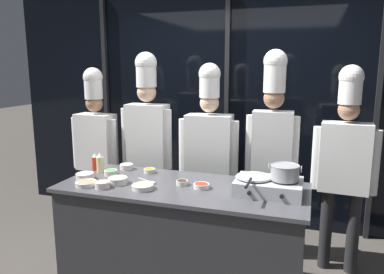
{
  "coord_description": "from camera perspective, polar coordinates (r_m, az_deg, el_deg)",
  "views": [
    {
      "loc": [
        0.97,
        -2.68,
        1.86
      ],
      "look_at": [
        0.0,
        0.25,
        1.26
      ],
      "focal_mm": 35.0,
      "sensor_mm": 36.0,
      "label": 1
    }
  ],
  "objects": [
    {
      "name": "chef_line",
      "position": [
        3.65,
        2.59,
        -1.55
      ],
      "size": [
        0.59,
        0.25,
        1.88
      ],
      "rotation": [
        0.0,
        0.0,
        3.19
      ],
      "color": "#4C4C51",
      "rests_on": "ground_plane"
    },
    {
      "name": "chef_pastry",
      "position": [
        3.57,
        12.13,
        -0.08
      ],
      "size": [
        0.49,
        0.21,
        2.0
      ],
      "rotation": [
        0.0,
        0.0,
        3.2
      ],
      "color": "#4C4C51",
      "rests_on": "ground_plane"
    },
    {
      "name": "prep_bowl_chili_flakes",
      "position": [
        2.94,
        1.44,
        -7.41
      ],
      "size": [
        0.13,
        0.13,
        0.04
      ],
      "color": "silver",
      "rests_on": "demo_counter"
    },
    {
      "name": "prep_bowl_garlic",
      "position": [
        3.51,
        -9.97,
        -4.42
      ],
      "size": [
        0.12,
        0.12,
        0.05
      ],
      "color": "silver",
      "rests_on": "demo_counter"
    },
    {
      "name": "frying_pan",
      "position": [
        2.85,
        9.38,
        -5.75
      ],
      "size": [
        0.28,
        0.48,
        0.04
      ],
      "color": "#ADAFB5",
      "rests_on": "portable_stove"
    },
    {
      "name": "prep_bowl_bean_sprouts",
      "position": [
        3.29,
        -16.01,
        -5.68
      ],
      "size": [
        0.15,
        0.15,
        0.05
      ],
      "color": "silver",
      "rests_on": "demo_counter"
    },
    {
      "name": "prep_bowl_carrots",
      "position": [
        3.37,
        -6.49,
        -5.08
      ],
      "size": [
        0.1,
        0.1,
        0.04
      ],
      "color": "silver",
      "rests_on": "demo_counter"
    },
    {
      "name": "prep_bowl_soy_glaze",
      "position": [
        3.01,
        -1.53,
        -6.92
      ],
      "size": [
        0.09,
        0.09,
        0.04
      ],
      "color": "silver",
      "rests_on": "demo_counter"
    },
    {
      "name": "chef_head",
      "position": [
        4.13,
        -14.43,
        -0.64
      ],
      "size": [
        0.54,
        0.24,
        1.83
      ],
      "rotation": [
        0.0,
        0.0,
        3.09
      ],
      "color": "#2D3856",
      "rests_on": "ground_plane"
    },
    {
      "name": "portable_stove",
      "position": [
        2.86,
        11.59,
        -7.39
      ],
      "size": [
        0.49,
        0.36,
        0.12
      ],
      "color": "#B2B5BA",
      "rests_on": "demo_counter"
    },
    {
      "name": "chef_apprentice",
      "position": [
        3.53,
        22.29,
        -2.78
      ],
      "size": [
        0.55,
        0.25,
        1.86
      ],
      "rotation": [
        0.0,
        0.0,
        3.07
      ],
      "color": "#232326",
      "rests_on": "ground_plane"
    },
    {
      "name": "chef_sous",
      "position": [
        3.87,
        -6.8,
        0.51
      ],
      "size": [
        0.55,
        0.22,
        1.98
      ],
      "rotation": [
        0.0,
        0.0,
        3.15
      ],
      "color": "#232326",
      "rests_on": "ground_plane"
    },
    {
      "name": "prep_bowl_shrimp",
      "position": [
        3.02,
        -13.51,
        -7.02
      ],
      "size": [
        0.12,
        0.12,
        0.05
      ],
      "color": "silver",
      "rests_on": "demo_counter"
    },
    {
      "name": "squeeze_bottle_oil",
      "position": [
        3.45,
        -13.82,
        -3.85
      ],
      "size": [
        0.07,
        0.07,
        0.18
      ],
      "color": "beige",
      "rests_on": "demo_counter"
    },
    {
      "name": "prep_bowl_mushrooms",
      "position": [
        3.12,
        -15.84,
        -6.77
      ],
      "size": [
        0.17,
        0.17,
        0.04
      ],
      "color": "silver",
      "rests_on": "demo_counter"
    },
    {
      "name": "squeeze_bottle_chili",
      "position": [
        3.54,
        -14.55,
        -3.71
      ],
      "size": [
        0.06,
        0.06,
        0.16
      ],
      "color": "red",
      "rests_on": "demo_counter"
    },
    {
      "name": "serving_spoon_slotted",
      "position": [
        3.1,
        -6.45,
        -6.78
      ],
      "size": [
        0.21,
        0.12,
        0.02
      ],
      "color": "#B2B5BA",
      "rests_on": "demo_counter"
    },
    {
      "name": "stock_pot",
      "position": [
        2.82,
        13.96,
        -5.18
      ],
      "size": [
        0.24,
        0.21,
        0.11
      ],
      "color": "#93969B",
      "rests_on": "portable_stove"
    },
    {
      "name": "prep_bowl_noodles",
      "position": [
        3.11,
        -11.24,
        -6.44
      ],
      "size": [
        0.16,
        0.16,
        0.05
      ],
      "color": "silver",
      "rests_on": "demo_counter"
    },
    {
      "name": "prep_bowl_ginger",
      "position": [
        2.94,
        -7.53,
        -7.47
      ],
      "size": [
        0.17,
        0.17,
        0.04
      ],
      "color": "silver",
      "rests_on": "demo_counter"
    },
    {
      "name": "demo_counter",
      "position": [
        3.18,
        -1.46,
        -15.22
      ],
      "size": [
        1.97,
        0.8,
        0.91
      ],
      "color": "#2D2D30",
      "rests_on": "ground_plane"
    },
    {
      "name": "window_wall_back",
      "position": [
        4.39,
        5.4,
        4.25
      ],
      "size": [
        5.56,
        0.09,
        2.7
      ],
      "color": "black",
      "rests_on": "ground_plane"
    },
    {
      "name": "prep_bowl_scallions",
      "position": [
        3.35,
        -12.27,
        -5.26
      ],
      "size": [
        0.12,
        0.12,
        0.05
      ],
      "color": "silver",
      "rests_on": "demo_counter"
    }
  ]
}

